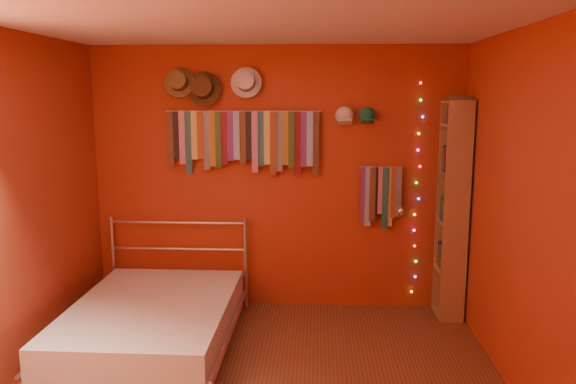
% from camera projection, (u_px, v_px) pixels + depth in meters
% --- Properties ---
extents(back_wall, '(3.50, 0.02, 2.50)m').
position_uv_depth(back_wall, '(277.00, 179.00, 5.35)').
color(back_wall, maroon).
rests_on(back_wall, ground).
extents(right_wall, '(0.02, 3.50, 2.50)m').
position_uv_depth(right_wall, '(534.00, 223.00, 3.54)').
color(right_wall, maroon).
rests_on(right_wall, ground).
extents(ceiling, '(3.50, 3.50, 0.02)m').
position_uv_depth(ceiling, '(256.00, 19.00, 3.41)').
color(ceiling, white).
rests_on(ceiling, back_wall).
extents(tie_rack, '(1.45, 0.03, 0.60)m').
position_uv_depth(tie_rack, '(244.00, 138.00, 5.23)').
color(tie_rack, silver).
rests_on(tie_rack, back_wall).
extents(small_tie_rack, '(0.40, 0.03, 0.59)m').
position_uv_depth(small_tie_rack, '(381.00, 194.00, 5.25)').
color(small_tie_rack, silver).
rests_on(small_tie_rack, back_wall).
extents(fedora_olive, '(0.28, 0.15, 0.28)m').
position_uv_depth(fedora_olive, '(178.00, 81.00, 5.14)').
color(fedora_olive, brown).
rests_on(fedora_olive, back_wall).
extents(fedora_brown, '(0.32, 0.18, 0.32)m').
position_uv_depth(fedora_brown, '(203.00, 88.00, 5.14)').
color(fedora_brown, '#4A331A').
rests_on(fedora_brown, back_wall).
extents(fedora_white, '(0.28, 0.15, 0.28)m').
position_uv_depth(fedora_white, '(246.00, 82.00, 5.11)').
color(fedora_white, silver).
rests_on(fedora_white, back_wall).
extents(cap_white, '(0.17, 0.22, 0.17)m').
position_uv_depth(cap_white, '(344.00, 116.00, 5.16)').
color(cap_white, white).
rests_on(cap_white, back_wall).
extents(cap_green, '(0.16, 0.21, 0.16)m').
position_uv_depth(cap_green, '(367.00, 116.00, 5.15)').
color(cap_green, '#1B7A4A').
rests_on(cap_green, back_wall).
extents(fairy_lights, '(0.06, 0.02, 2.01)m').
position_uv_depth(fairy_lights, '(417.00, 191.00, 5.26)').
color(fairy_lights, '#FF3333').
rests_on(fairy_lights, back_wall).
extents(reading_lamp, '(0.07, 0.32, 0.09)m').
position_uv_depth(reading_lamp, '(400.00, 211.00, 5.09)').
color(reading_lamp, silver).
rests_on(reading_lamp, back_wall).
extents(bookshelf, '(0.25, 0.34, 2.00)m').
position_uv_depth(bookshelf, '(457.00, 210.00, 5.09)').
color(bookshelf, '#936642').
rests_on(bookshelf, ground).
extents(bed, '(1.34, 1.84, 0.88)m').
position_uv_depth(bed, '(152.00, 323.00, 4.57)').
color(bed, silver).
rests_on(bed, ground).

